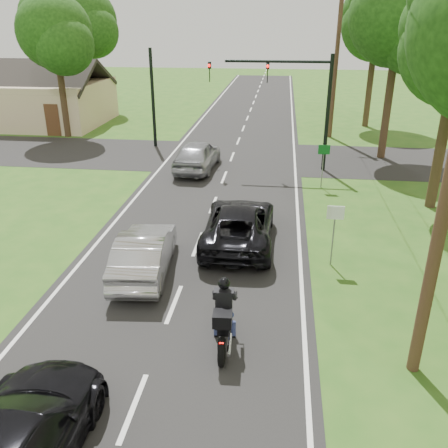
{
  "coord_description": "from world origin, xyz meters",
  "views": [
    {
      "loc": [
        2.84,
        -11.39,
        7.61
      ],
      "look_at": [
        1.09,
        3.0,
        1.3
      ],
      "focal_mm": 38.0,
      "sensor_mm": 36.0,
      "label": 1
    }
  ],
  "objects_px": {
    "dark_suv": "(239,224)",
    "sign_white": "(335,221)",
    "silver_suv": "(197,155)",
    "utility_pole_far": "(336,60)",
    "silver_sedan": "(145,252)",
    "sign_green": "(324,156)",
    "traffic_signal": "(293,91)",
    "motorcycle_rider": "(224,320)"
  },
  "relations": [
    {
      "from": "silver_sedan",
      "to": "sign_white",
      "type": "relative_size",
      "value": 2.06
    },
    {
      "from": "dark_suv",
      "to": "sign_green",
      "type": "distance_m",
      "value": 7.53
    },
    {
      "from": "silver_sedan",
      "to": "sign_white",
      "type": "xyz_separation_m",
      "value": [
        6.02,
        1.25,
        0.86
      ]
    },
    {
      "from": "traffic_signal",
      "to": "sign_green",
      "type": "bearing_deg",
      "value": -62.62
    },
    {
      "from": "sign_white",
      "to": "sign_green",
      "type": "height_order",
      "value": "same"
    },
    {
      "from": "silver_sedan",
      "to": "traffic_signal",
      "type": "distance_m",
      "value": 13.56
    },
    {
      "from": "silver_sedan",
      "to": "dark_suv",
      "type": "bearing_deg",
      "value": -142.48
    },
    {
      "from": "traffic_signal",
      "to": "utility_pole_far",
      "type": "xyz_separation_m",
      "value": [
        2.86,
        8.0,
        0.95
      ]
    },
    {
      "from": "silver_sedan",
      "to": "silver_suv",
      "type": "relative_size",
      "value": 0.92
    },
    {
      "from": "sign_white",
      "to": "sign_green",
      "type": "bearing_deg",
      "value": 88.57
    },
    {
      "from": "motorcycle_rider",
      "to": "dark_suv",
      "type": "height_order",
      "value": "motorcycle_rider"
    },
    {
      "from": "dark_suv",
      "to": "utility_pole_far",
      "type": "distance_m",
      "value": 18.8
    },
    {
      "from": "silver_sedan",
      "to": "utility_pole_far",
      "type": "distance_m",
      "value": 22.06
    },
    {
      "from": "dark_suv",
      "to": "silver_suv",
      "type": "height_order",
      "value": "silver_suv"
    },
    {
      "from": "motorcycle_rider",
      "to": "silver_sedan",
      "type": "bearing_deg",
      "value": 128.2
    },
    {
      "from": "dark_suv",
      "to": "sign_white",
      "type": "bearing_deg",
      "value": 156.61
    },
    {
      "from": "dark_suv",
      "to": "sign_green",
      "type": "height_order",
      "value": "sign_green"
    },
    {
      "from": "silver_sedan",
      "to": "sign_green",
      "type": "relative_size",
      "value": 2.06
    },
    {
      "from": "silver_sedan",
      "to": "sign_green",
      "type": "distance_m",
      "value": 11.18
    },
    {
      "from": "sign_white",
      "to": "motorcycle_rider",
      "type": "bearing_deg",
      "value": -123.1
    },
    {
      "from": "dark_suv",
      "to": "sign_green",
      "type": "xyz_separation_m",
      "value": [
        3.42,
        6.65,
        0.85
      ]
    },
    {
      "from": "silver_suv",
      "to": "sign_white",
      "type": "distance_m",
      "value": 12.03
    },
    {
      "from": "sign_white",
      "to": "utility_pole_far",
      "type": "bearing_deg",
      "value": 85.49
    },
    {
      "from": "silver_suv",
      "to": "traffic_signal",
      "type": "height_order",
      "value": "traffic_signal"
    },
    {
      "from": "dark_suv",
      "to": "silver_sedan",
      "type": "relative_size",
      "value": 1.21
    },
    {
      "from": "motorcycle_rider",
      "to": "sign_green",
      "type": "height_order",
      "value": "sign_green"
    },
    {
      "from": "traffic_signal",
      "to": "utility_pole_far",
      "type": "relative_size",
      "value": 0.64
    },
    {
      "from": "silver_sedan",
      "to": "utility_pole_far",
      "type": "xyz_separation_m",
      "value": [
        7.52,
        20.27,
        4.35
      ]
    },
    {
      "from": "dark_suv",
      "to": "silver_suv",
      "type": "xyz_separation_m",
      "value": [
        -3.08,
        8.87,
        0.08
      ]
    },
    {
      "from": "traffic_signal",
      "to": "sign_white",
      "type": "height_order",
      "value": "traffic_signal"
    },
    {
      "from": "utility_pole_far",
      "to": "silver_sedan",
      "type": "bearing_deg",
      "value": -110.35
    },
    {
      "from": "motorcycle_rider",
      "to": "traffic_signal",
      "type": "height_order",
      "value": "traffic_signal"
    },
    {
      "from": "dark_suv",
      "to": "sign_white",
      "type": "height_order",
      "value": "sign_white"
    },
    {
      "from": "dark_suv",
      "to": "motorcycle_rider",
      "type": "bearing_deg",
      "value": 91.06
    },
    {
      "from": "sign_green",
      "to": "motorcycle_rider",
      "type": "bearing_deg",
      "value": -104.35
    },
    {
      "from": "silver_suv",
      "to": "utility_pole_far",
      "type": "distance_m",
      "value": 12.51
    },
    {
      "from": "silver_sedan",
      "to": "traffic_signal",
      "type": "height_order",
      "value": "traffic_signal"
    },
    {
      "from": "dark_suv",
      "to": "silver_sedan",
      "type": "bearing_deg",
      "value": 42.26
    },
    {
      "from": "silver_sedan",
      "to": "silver_suv",
      "type": "distance_m",
      "value": 11.48
    },
    {
      "from": "motorcycle_rider",
      "to": "traffic_signal",
      "type": "bearing_deg",
      "value": 80.95
    },
    {
      "from": "sign_green",
      "to": "silver_sedan",
      "type": "bearing_deg",
      "value": -123.9
    },
    {
      "from": "motorcycle_rider",
      "to": "silver_suv",
      "type": "distance_m",
      "value": 15.23
    }
  ]
}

